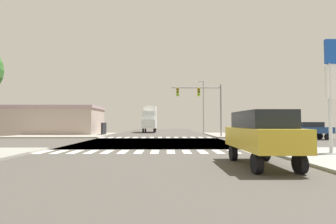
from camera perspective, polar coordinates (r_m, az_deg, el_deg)
name	(u,v)px	position (r m, az deg, el deg)	size (l,w,h in m)	color
ground	(156,143)	(23.15, -2.87, -7.04)	(90.00, 90.00, 0.05)	#47433D
sidewalk_corner_ne	(251,135)	(37.12, 18.49, -5.01)	(12.00, 12.00, 0.14)	gray
sidewalk_corner_nw	(66,135)	(37.76, -22.30, -4.91)	(12.00, 12.00, 0.14)	gray
crosswalk_near	(147,152)	(15.91, -4.84, -9.07)	(13.50, 2.00, 0.01)	white
crosswalk_far	(156,137)	(30.43, -2.79, -5.86)	(13.50, 2.00, 0.01)	white
traffic_signal_mast	(202,98)	(31.17, 7.77, 3.14)	(6.22, 0.55, 6.57)	gray
street_lamp	(202,102)	(45.61, 7.86, 2.25)	(1.78, 0.32, 9.39)	gray
bank_building	(47,120)	(42.26, -26.08, -1.73)	(17.60, 7.69, 4.28)	#B4A094
suv_nearside_1	(261,133)	(11.33, 20.61, -4.58)	(1.96, 4.60, 2.34)	black
sedan_crossing_1	(310,129)	(30.77, 29.80, -3.44)	(4.30, 1.80, 1.88)	black
box_truck_queued_1	(150,118)	(45.98, -4.22, -1.48)	(2.40, 7.20, 4.85)	black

